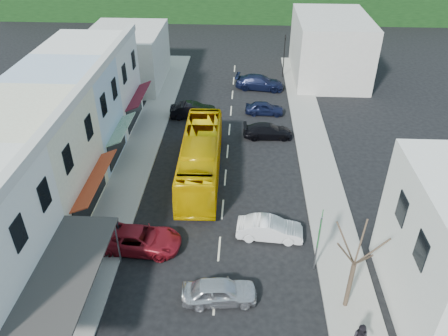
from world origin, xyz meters
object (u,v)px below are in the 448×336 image
Objects in this scene: traffic_signal at (284,56)px; car_silver at (220,291)px; car_red at (140,240)px; street_tree at (354,264)px; bus at (201,159)px; direction_sign at (318,244)px; car_white at (270,229)px; pedestrian_left at (118,227)px.

car_silver is at bearing 82.87° from traffic_signal.
street_tree reaches higher than car_red.
bus is at bearing 3.86° from car_silver.
car_silver is (2.19, -12.28, -0.85)m from bus.
car_white is at bearing 148.70° from direction_sign.
car_silver and car_red have the same top height.
street_tree is (9.06, -12.37, 1.69)m from bus.
car_silver is 6.55m from car_red.
car_silver is 6.29m from direction_sign.
car_red is at bearing -111.31° from bus.
traffic_signal is at bearing 103.74° from direction_sign.
bus is 1.79× the size of street_tree.
direction_sign reaches higher than car_red.
car_white and car_red have the same top height.
bus reaches higher than pedestrian_left.
street_tree reaches higher than car_white.
car_red is (-5.27, 3.88, 0.00)m from car_silver.
car_white is at bearing -101.14° from pedestrian_left.
street_tree is 33.79m from traffic_signal.
pedestrian_left is at bearing 49.51° from car_silver.
street_tree is at bearing -139.69° from car_white.
bus reaches higher than car_silver.
street_tree reaches higher than traffic_signal.
direction_sign is at bearing -52.28° from bus.
street_tree reaches higher than pedestrian_left.
direction_sign is (12.33, -1.92, 0.96)m from pedestrian_left.
bus is 2.96× the size of direction_sign.
pedestrian_left is 0.26× the size of street_tree.
car_silver is 7.33m from street_tree.
pedestrian_left is (-9.73, -0.68, 0.30)m from car_white.
traffic_signal reaches higher than car_white.
direction_sign is at bearing -70.25° from car_silver.
bus is 2.31× the size of traffic_signal.
street_tree is (6.88, -0.08, 2.54)m from car_silver.
pedestrian_left is at bearing 67.81° from car_red.
car_white is 8.33m from car_red.
car_red is 31.74m from traffic_signal.
street_tree is at bearing -54.92° from bus.
bus is 2.52× the size of car_red.
car_silver is 2.59× the size of pedestrian_left.
direction_sign reaches higher than pedestrian_left.
car_silver is at bearing 179.30° from street_tree.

